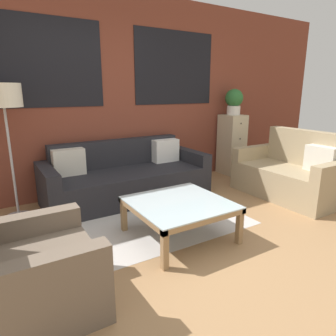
# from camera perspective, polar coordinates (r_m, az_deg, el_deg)

# --- Properties ---
(ground_plane) EXTENTS (16.00, 16.00, 0.00)m
(ground_plane) POSITION_cam_1_polar(r_m,az_deg,el_deg) (2.85, 11.62, -16.62)
(ground_plane) COLOR #9E754C
(wall_back_brick) EXTENTS (8.40, 0.09, 2.80)m
(wall_back_brick) POSITION_cam_1_polar(r_m,az_deg,el_deg) (4.53, -9.44, 13.68)
(wall_back_brick) COLOR brown
(wall_back_brick) RESTS_ON ground_plane
(rug) EXTENTS (1.95, 1.66, 0.00)m
(rug) POSITION_cam_1_polar(r_m,az_deg,el_deg) (3.65, -3.20, -9.09)
(rug) COLOR #BCB7B2
(rug) RESTS_ON ground_plane
(couch_dark) EXTENTS (2.23, 0.88, 0.78)m
(couch_dark) POSITION_cam_1_polar(r_m,az_deg,el_deg) (4.20, -7.92, -2.00)
(couch_dark) COLOR #232328
(couch_dark) RESTS_ON ground_plane
(settee_vintage) EXTENTS (0.80, 1.44, 0.92)m
(settee_vintage) POSITION_cam_1_polar(r_m,az_deg,el_deg) (4.56, 22.36, -1.18)
(settee_vintage) COLOR tan
(settee_vintage) RESTS_ON ground_plane
(armchair_corner) EXTENTS (0.80, 0.84, 0.84)m
(armchair_corner) POSITION_cam_1_polar(r_m,az_deg,el_deg) (2.32, -24.85, -17.79)
(armchair_corner) COLOR #6B5B4C
(armchair_corner) RESTS_ON ground_plane
(coffee_table) EXTENTS (0.93, 0.93, 0.38)m
(coffee_table) POSITION_cam_1_polar(r_m,az_deg,el_deg) (3.04, 2.14, -7.35)
(coffee_table) COLOR silver
(coffee_table) RESTS_ON ground_plane
(floor_lamp) EXTENTS (0.39, 0.39, 1.54)m
(floor_lamp) POSITION_cam_1_polar(r_m,az_deg,el_deg) (3.77, -28.86, 10.97)
(floor_lamp) COLOR #B2B2B7
(floor_lamp) RESTS_ON ground_plane
(drawer_cabinet) EXTENTS (0.37, 0.41, 1.05)m
(drawer_cabinet) POSITION_cam_1_polar(r_m,az_deg,el_deg) (5.48, 12.02, 4.40)
(drawer_cabinet) COLOR #C6B793
(drawer_cabinet) RESTS_ON ground_plane
(potted_plant) EXTENTS (0.31, 0.31, 0.44)m
(potted_plant) POSITION_cam_1_polar(r_m,az_deg,el_deg) (5.41, 12.46, 12.39)
(potted_plant) COLOR silver
(potted_plant) RESTS_ON drawer_cabinet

